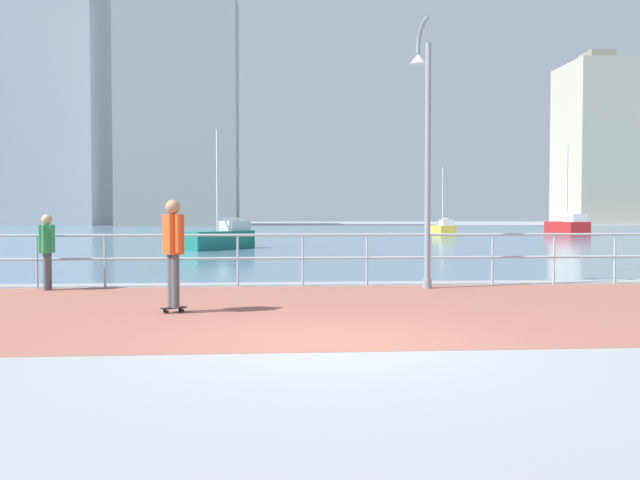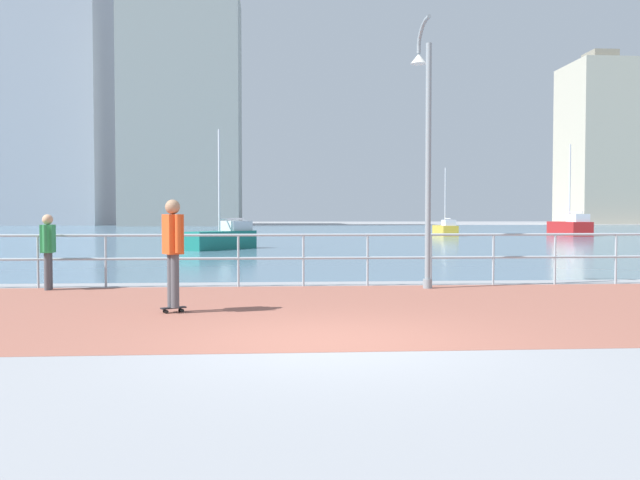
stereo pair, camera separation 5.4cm
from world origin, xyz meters
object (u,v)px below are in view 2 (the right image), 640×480
at_px(bystander, 48,246).
at_px(sailboat_yellow, 222,238).
at_px(lamppost, 425,139).
at_px(skateboarder, 173,245).
at_px(sailboat_red, 570,227).
at_px(sailboat_ivory, 445,229).

distance_m(bystander, sailboat_yellow, 16.84).
bearing_deg(lamppost, sailboat_yellow, 108.14).
height_order(skateboarder, sailboat_red, sailboat_red).
xyz_separation_m(bystander, sailboat_ivory, (17.37, 35.28, -0.43)).
relative_size(lamppost, sailboat_ivory, 1.14).
bearing_deg(skateboarder, lamppost, 35.59).
height_order(lamppost, skateboarder, lamppost).
bearing_deg(skateboarder, sailboat_yellow, 91.97).
height_order(bystander, sailboat_ivory, sailboat_ivory).
bearing_deg(sailboat_yellow, sailboat_red, 37.25).
relative_size(lamppost, bystander, 3.66).
distance_m(sailboat_red, sailboat_yellow, 30.73).
bearing_deg(bystander, sailboat_yellow, 81.98).
xyz_separation_m(lamppost, sailboat_red, (18.97, 35.37, -2.51)).
bearing_deg(lamppost, skateboarder, -144.41).
height_order(lamppost, sailboat_ivory, lamppost).
bearing_deg(sailboat_ivory, skateboarder, -110.26).
bearing_deg(sailboat_red, bystander, -127.24).
xyz_separation_m(skateboarder, sailboat_ivory, (14.33, 38.81, -0.60)).
distance_m(skateboarder, sailboat_ivory, 41.37).
relative_size(bystander, sailboat_ivory, 0.31).
height_order(skateboarder, bystander, skateboarder).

